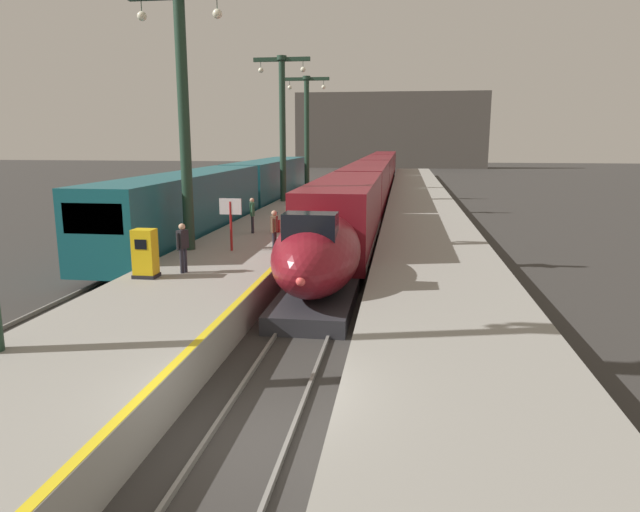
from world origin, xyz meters
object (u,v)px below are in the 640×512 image
(highspeed_train_main, at_px, (373,179))
(passenger_mid_platform, at_px, (274,228))
(station_column_mid, at_px, (183,99))
(departure_info_board, at_px, (231,214))
(regional_train_adjacent, at_px, (238,191))
(station_column_far, at_px, (282,116))
(rolling_suitcase, at_px, (276,226))
(passenger_near_edge, at_px, (252,213))
(passenger_far_waiting, at_px, (183,244))
(station_column_distant, at_px, (307,123))
(ticket_machine_yellow, at_px, (145,255))

(highspeed_train_main, bearing_deg, passenger_mid_platform, -94.45)
(station_column_mid, distance_m, departure_info_board, 4.80)
(regional_train_adjacent, distance_m, station_column_far, 6.84)
(regional_train_adjacent, xyz_separation_m, departure_info_board, (3.98, -14.67, 0.43))
(passenger_mid_platform, height_order, rolling_suitcase, passenger_mid_platform)
(highspeed_train_main, distance_m, departure_info_board, 29.84)
(passenger_near_edge, distance_m, passenger_mid_platform, 5.05)
(passenger_far_waiting, distance_m, rolling_suitcase, 9.00)
(departure_info_board, bearing_deg, passenger_far_waiting, -96.41)
(passenger_mid_platform, xyz_separation_m, rolling_suitcase, (-1.05, 4.97, -0.69))
(highspeed_train_main, relative_size, passenger_far_waiting, 44.41)
(station_column_mid, relative_size, station_column_distant, 1.02)
(passenger_near_edge, bearing_deg, station_column_distant, 93.41)
(highspeed_train_main, xyz_separation_m, ticket_machine_yellow, (-5.55, -34.42, -0.18))
(passenger_near_edge, bearing_deg, rolling_suitcase, 19.83)
(passenger_near_edge, distance_m, departure_info_board, 4.50)
(rolling_suitcase, bearing_deg, ticket_machine_yellow, -102.71)
(highspeed_train_main, height_order, passenger_near_edge, highspeed_train_main)
(regional_train_adjacent, relative_size, passenger_far_waiting, 21.66)
(station_column_distant, height_order, passenger_near_edge, station_column_distant)
(station_column_far, distance_m, ticket_machine_yellow, 24.31)
(station_column_mid, relative_size, departure_info_board, 4.73)
(passenger_far_waiting, relative_size, ticket_machine_yellow, 1.06)
(highspeed_train_main, relative_size, ticket_machine_yellow, 46.91)
(station_column_mid, relative_size, station_column_far, 0.99)
(ticket_machine_yellow, distance_m, departure_info_board, 5.13)
(station_column_mid, height_order, station_column_far, station_column_far)
(highspeed_train_main, xyz_separation_m, rolling_suitcase, (-3.36, -24.70, -0.62))
(station_column_mid, xyz_separation_m, rolling_suitcase, (2.54, 4.84, -5.66))
(rolling_suitcase, bearing_deg, passenger_far_waiting, -97.81)
(station_column_far, height_order, ticket_machine_yellow, station_column_far)
(station_column_mid, xyz_separation_m, station_column_distant, (0.00, 29.29, -0.12))
(regional_train_adjacent, distance_m, station_column_mid, 15.61)
(highspeed_train_main, xyz_separation_m, station_column_distant, (-5.90, -0.25, 4.93))
(passenger_mid_platform, relative_size, ticket_machine_yellow, 1.06)
(regional_train_adjacent, bearing_deg, station_column_far, 62.32)
(regional_train_adjacent, height_order, station_column_far, station_column_far)
(regional_train_adjacent, xyz_separation_m, station_column_distant, (2.20, 14.63, 4.77))
(passenger_mid_platform, bearing_deg, station_column_mid, 177.91)
(passenger_near_edge, bearing_deg, regional_train_adjacent, 109.83)
(highspeed_train_main, distance_m, rolling_suitcase, 24.94)
(passenger_far_waiting, bearing_deg, station_column_distant, 92.27)
(station_column_far, distance_m, passenger_far_waiting, 23.49)
(passenger_mid_platform, bearing_deg, ticket_machine_yellow, -124.32)
(departure_info_board, bearing_deg, station_column_far, 95.38)
(station_column_distant, relative_size, departure_info_board, 4.62)
(station_column_mid, bearing_deg, passenger_far_waiting, -71.98)
(highspeed_train_main, height_order, passenger_far_waiting, highspeed_train_main)
(regional_train_adjacent, height_order, passenger_far_waiting, regional_train_adjacent)
(station_column_mid, distance_m, station_column_distant, 29.29)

